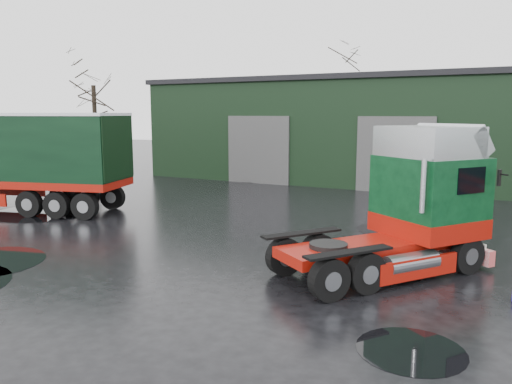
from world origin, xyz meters
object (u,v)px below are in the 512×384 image
tree_left (95,112)px  tree_back_a (342,106)px  warehouse (416,129)px  hero_tractor (378,201)px

tree_left → tree_back_a: (11.00, 18.00, 0.50)m
warehouse → hero_tractor: size_ratio=5.20×
tree_back_a → hero_tractor: bearing=-70.6°
hero_tractor → tree_back_a: bearing=145.6°
hero_tractor → tree_back_a: 31.81m
tree_back_a → warehouse: bearing=-51.3°
warehouse → tree_back_a: 12.90m
hero_tractor → tree_back_a: (-10.50, 29.89, 2.82)m
hero_tractor → tree_left: tree_left is taller
hero_tractor → tree_back_a: tree_back_a is taller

